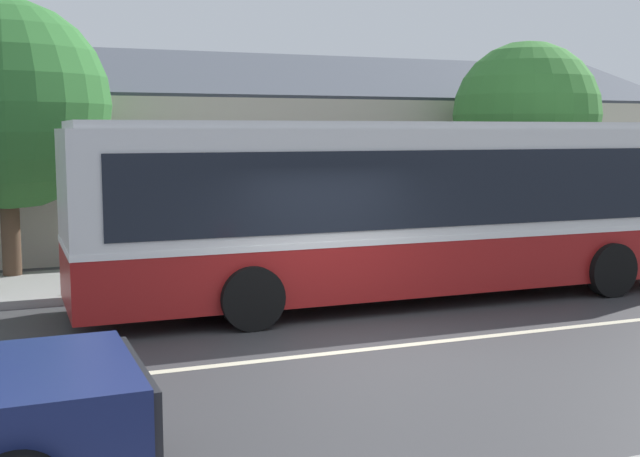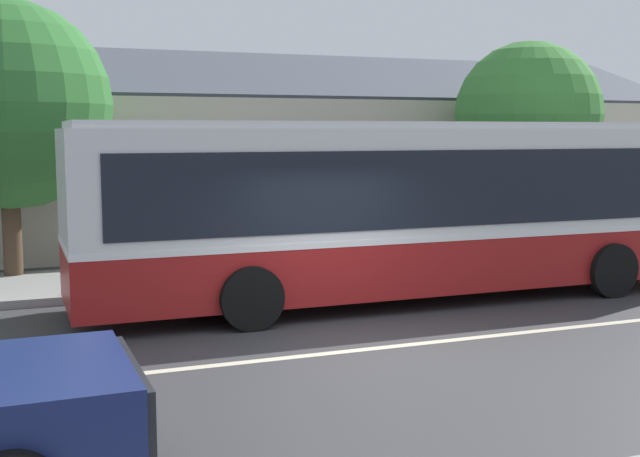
{
  "view_description": "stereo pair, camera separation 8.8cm",
  "coord_description": "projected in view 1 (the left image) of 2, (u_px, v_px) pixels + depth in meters",
  "views": [
    {
      "loc": [
        -4.59,
        -9.93,
        3.05
      ],
      "look_at": [
        0.6,
        3.32,
        1.31
      ],
      "focal_mm": 45.0,
      "sensor_mm": 36.0,
      "label": 1
    },
    {
      "loc": [
        -4.51,
        -9.97,
        3.05
      ],
      "look_at": [
        0.6,
        3.32,
        1.31
      ],
      "focal_mm": 45.0,
      "sensor_mm": 36.0,
      "label": 2
    }
  ],
  "objects": [
    {
      "name": "ground_plane",
      "position": [
        366.0,
        350.0,
        11.21
      ],
      "size": [
        300.0,
        300.0,
        0.0
      ],
      "primitive_type": "plane",
      "color": "#38383A"
    },
    {
      "name": "street_tree_primary",
      "position": [
        526.0,
        116.0,
        19.82
      ],
      "size": [
        3.61,
        3.61,
        5.23
      ],
      "color": "#4C3828",
      "rests_on": "ground"
    },
    {
      "name": "community_building",
      "position": [
        243.0,
        165.0,
        23.87
      ],
      "size": [
        24.89,
        8.89,
        6.34
      ],
      "color": "beige",
      "rests_on": "ground"
    },
    {
      "name": "bench_down_street",
      "position": [
        167.0,
        260.0,
        15.4
      ],
      "size": [
        1.85,
        0.51,
        0.94
      ],
      "color": "brown",
      "rests_on": "sidewalk_far"
    },
    {
      "name": "street_tree_secondary",
      "position": [
        9.0,
        113.0,
        15.8
      ],
      "size": [
        4.14,
        4.14,
        5.63
      ],
      "color": "#4C3828",
      "rests_on": "ground"
    },
    {
      "name": "lane_divider_stripe",
      "position": [
        366.0,
        349.0,
        11.21
      ],
      "size": [
        60.0,
        0.16,
        0.01
      ],
      "primitive_type": "cube",
      "color": "beige",
      "rests_on": "ground"
    },
    {
      "name": "transit_bus",
      "position": [
        405.0,
        205.0,
        14.44
      ],
      "size": [
        11.85,
        2.79,
        3.2
      ],
      "color": "maroon",
      "rests_on": "ground"
    },
    {
      "name": "sidewalk_far",
      "position": [
        247.0,
        274.0,
        16.75
      ],
      "size": [
        60.0,
        3.0,
        0.15
      ],
      "primitive_type": "cube",
      "color": "gray",
      "rests_on": "ground"
    }
  ]
}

